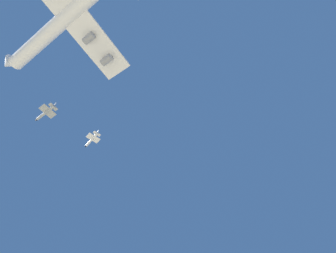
# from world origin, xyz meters

# --- Properties ---
(carrier_jet) EXTENTS (77.20, 61.11, 19.13)m
(carrier_jet) POSITION_xyz_m (31.82, 81.42, 126.66)
(carrier_jet) COLOR white
(chase_jet_lead) EXTENTS (15.22, 8.15, 4.00)m
(chase_jet_lead) POSITION_xyz_m (99.81, 31.75, 153.20)
(chase_jet_lead) COLOR silver
(chase_jet_left_wing) EXTENTS (15.32, 8.68, 4.00)m
(chase_jet_left_wing) POSITION_xyz_m (84.95, 64.87, 132.52)
(chase_jet_left_wing) COLOR #999EA3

